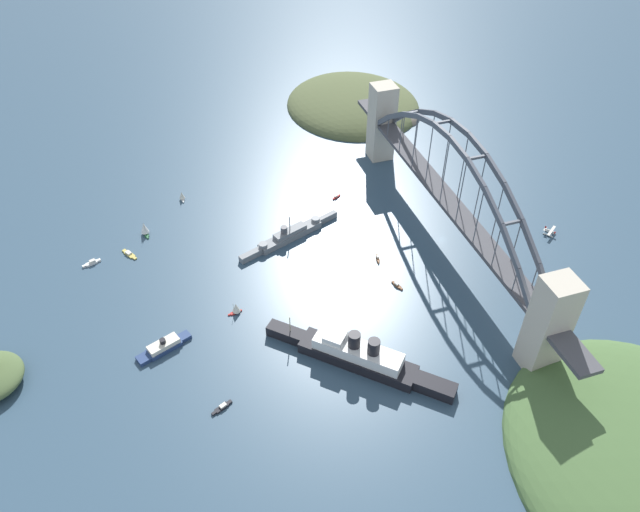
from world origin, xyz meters
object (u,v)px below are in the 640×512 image
object	(u,v)px
naval_cruiser	(289,235)
small_boat_3	(236,308)
small_boat_0	(182,196)
small_boat_7	(144,228)
seaplane_taxiing_near_bridge	(550,232)
harbor_ferry_steamer	(164,346)
harbor_arch_bridge	(448,200)
small_boat_5	(378,258)
ocean_liner	(358,356)
small_boat_1	(397,285)
small_boat_6	(92,263)
small_boat_4	(222,407)
seaplane_second_in_formation	(516,279)
small_boat_8	(129,254)
small_boat_2	(336,197)

from	to	relation	value
naval_cruiser	small_boat_3	size ratio (longest dim) A/B	8.81
small_boat_0	small_boat_7	distance (m)	40.22
seaplane_taxiing_near_bridge	small_boat_7	world-z (taller)	small_boat_7
small_boat_3	harbor_ferry_steamer	bearing A→B (deg)	108.69
harbor_arch_bridge	small_boat_5	world-z (taller)	harbor_arch_bridge
naval_cruiser	harbor_ferry_steamer	size ratio (longest dim) A/B	2.38
ocean_liner	small_boat_1	world-z (taller)	ocean_liner
small_boat_6	small_boat_4	bearing A→B (deg)	-156.52
small_boat_1	small_boat_5	size ratio (longest dim) A/B	1.01
small_boat_4	seaplane_taxiing_near_bridge	bearing A→B (deg)	-74.05
harbor_ferry_steamer	small_boat_0	distance (m)	130.03
harbor_ferry_steamer	small_boat_0	bearing A→B (deg)	-12.48
seaplane_second_in_formation	small_boat_0	xyz separation A→B (m)	(139.37, 169.05, 1.17)
small_boat_7	small_boat_4	bearing A→B (deg)	-171.78
small_boat_1	small_boat_3	bearing A→B (deg)	84.90
seaplane_second_in_formation	small_boat_5	world-z (taller)	seaplane_second_in_formation
small_boat_6	small_boat_0	bearing A→B (deg)	-51.45
small_boat_7	small_boat_5	bearing A→B (deg)	-117.56
small_boat_0	small_boat_6	xyz separation A→B (m)	(-48.05, 60.30, -2.29)
small_boat_4	small_boat_8	world-z (taller)	small_boat_4
small_boat_2	small_boat_3	bearing A→B (deg)	133.88
small_boat_1	small_boat_8	distance (m)	160.55
small_boat_5	seaplane_taxiing_near_bridge	bearing A→B (deg)	-96.03
naval_cruiser	small_boat_1	bearing A→B (deg)	-142.04
harbor_ferry_steamer	small_boat_8	size ratio (longest dim) A/B	2.48
harbor_arch_bridge	naval_cruiser	world-z (taller)	harbor_arch_bridge
small_boat_3	small_boat_7	size ratio (longest dim) A/B	0.79
seaplane_second_in_formation	small_boat_3	world-z (taller)	small_boat_3
harbor_arch_bridge	seaplane_taxiing_near_bridge	world-z (taller)	harbor_arch_bridge
small_boat_7	harbor_ferry_steamer	bearing A→B (deg)	179.54
ocean_liner	small_boat_0	distance (m)	177.43
harbor_ferry_steamer	small_boat_7	size ratio (longest dim) A/B	2.94
naval_cruiser	seaplane_taxiing_near_bridge	xyz separation A→B (m)	(-46.54, -155.47, -0.88)
harbor_arch_bridge	ocean_liner	world-z (taller)	harbor_arch_bridge
small_boat_7	small_boat_0	bearing A→B (deg)	-42.80
naval_cruiser	small_boat_4	bearing A→B (deg)	149.73
ocean_liner	small_boat_8	xyz separation A→B (m)	(119.52, 101.38, -5.13)
harbor_arch_bridge	harbor_ferry_steamer	distance (m)	180.01
small_boat_0	small_boat_2	bearing A→B (deg)	-106.97
harbor_arch_bridge	small_boat_6	xyz separation A→B (m)	(43.83, 206.52, -29.33)
naval_cruiser	small_boat_7	xyz separation A→B (m)	(32.41, 84.16, 1.68)
small_boat_2	small_boat_6	distance (m)	160.12
small_boat_3	small_boat_5	bearing A→B (deg)	-79.50
small_boat_1	small_boat_3	xyz separation A→B (m)	(8.11, 90.87, 2.87)
harbor_arch_bridge	small_boat_2	bearing A→B (deg)	37.53
small_boat_2	small_boat_5	size ratio (longest dim) A/B	0.81
small_boat_4	seaplane_second_in_formation	bearing A→B (deg)	-79.79
seaplane_second_in_formation	small_boat_2	distance (m)	129.87
naval_cruiser	harbor_ferry_steamer	xyz separation A→B (m)	(-65.06, 84.94, -0.76)
small_boat_2	small_boat_8	xyz separation A→B (m)	(-16.32, 137.56, -0.07)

